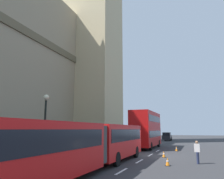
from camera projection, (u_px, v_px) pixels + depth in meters
The scene contains 10 objects.
ground_plane at pixel (149, 156), 21.20m from camera, with size 160.00×160.00×0.00m, color #333335.
lane_centre_marking at pixel (132, 166), 15.46m from camera, with size 25.20×0.16×0.01m.
articulated_bus at pixel (89, 142), 13.79m from camera, with size 17.94×2.54×2.90m.
double_decker_bus at pixel (146, 128), 30.10m from camera, with size 9.46×2.54×4.90m.
sedan_lead at pixel (167, 137), 49.59m from camera, with size 4.40×1.86×1.85m.
traffic_cone_west at pixel (168, 162), 15.42m from camera, with size 0.36×0.36×0.58m.
traffic_cone_middle at pixel (164, 154), 19.97m from camera, with size 0.36×0.36×0.58m.
traffic_cone_east at pixel (176, 149), 25.65m from camera, with size 0.36×0.36×0.58m.
street_lamp at pixel (45, 123), 16.84m from camera, with size 0.44×0.44×5.27m.
pedestrian_near_cones at pixel (197, 151), 16.40m from camera, with size 0.36×0.43×1.69m.
Camera 1 is at (-21.87, -4.46, 2.56)m, focal length 34.78 mm.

